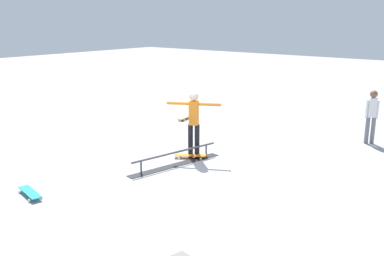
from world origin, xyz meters
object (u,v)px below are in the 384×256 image
grind_rail (176,159)px  loose_skateboard_teal (30,192)px  skater_main (194,120)px  skateboard_main (190,155)px  loose_skateboard_natural (186,117)px  bystander_white_shirt (372,114)px

grind_rail → loose_skateboard_teal: grind_rail is taller
grind_rail → skater_main: skater_main is taller
skateboard_main → loose_skateboard_natural: bearing=-81.8°
grind_rail → skateboard_main: (-0.63, -0.06, -0.08)m
grind_rail → loose_skateboard_natural: (-3.84, -2.85, -0.08)m
loose_skateboard_teal → loose_skateboard_natural: same height
loose_skateboard_teal → loose_skateboard_natural: (-7.00, -1.78, 0.00)m
skater_main → loose_skateboard_natural: 4.26m
loose_skateboard_teal → loose_skateboard_natural: 7.22m
loose_skateboard_teal → bystander_white_shirt: bearing=-105.7°
grind_rail → bystander_white_shirt: bystander_white_shirt is taller
bystander_white_shirt → loose_skateboard_teal: bystander_white_shirt is taller
loose_skateboard_teal → skateboard_main: bearing=-93.3°
bystander_white_shirt → loose_skateboard_natural: 6.01m
skater_main → loose_skateboard_natural: skater_main is taller
skateboard_main → loose_skateboard_natural: (-3.21, -2.79, 0.00)m
skater_main → loose_skateboard_teal: size_ratio=2.03×
skater_main → bystander_white_shirt: skater_main is taller
loose_skateboard_natural → bystander_white_shirt: bearing=88.0°
bystander_white_shirt → loose_skateboard_teal: 8.95m
skateboard_main → loose_skateboard_natural: 4.25m
bystander_white_shirt → skateboard_main: bearing=26.3°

